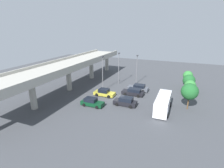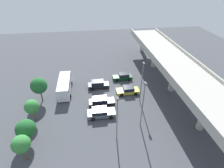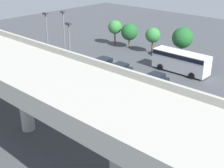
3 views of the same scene
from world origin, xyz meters
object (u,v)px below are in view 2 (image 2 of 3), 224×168
object	(u,v)px
parked_car_1	(98,85)
tree_front_left	(39,86)
parked_car_3	(101,101)
parked_car_0	(123,77)
parked_car_4	(101,113)
tree_front_far_right	(21,144)
tree_front_centre	(32,107)
parked_car_2	(128,90)
shuttle_bus	(65,85)
lamp_post_by_overpass	(143,102)
lamp_post_mid_lot	(142,80)
lamp_post_near_aisle	(117,116)
tree_front_right	(26,129)

from	to	relation	value
parked_car_1	tree_front_left	world-z (taller)	tree_front_left
parked_car_1	parked_car_3	size ratio (longest dim) A/B	0.92
parked_car_0	parked_car_4	world-z (taller)	same
parked_car_0	tree_front_far_right	size ratio (longest dim) A/B	1.04
tree_front_centre	parked_car_2	bearing A→B (deg)	107.27
shuttle_bus	lamp_post_by_overpass	world-z (taller)	lamp_post_by_overpass
lamp_post_mid_lot	lamp_post_by_overpass	world-z (taller)	lamp_post_by_overpass
lamp_post_near_aisle	tree_front_far_right	bearing A→B (deg)	-81.71
lamp_post_by_overpass	tree_front_left	distance (m)	19.28
tree_front_left	tree_front_right	world-z (taller)	tree_front_left
shuttle_bus	tree_front_left	distance (m)	5.16
parked_car_4	parked_car_0	bearing A→B (deg)	61.91
lamp_post_near_aisle	tree_front_centre	xyz separation A→B (m)	(-5.70, -12.91, -1.58)
parked_car_0	parked_car_3	bearing A→B (deg)	55.35
parked_car_2	parked_car_4	bearing A→B (deg)	44.16
tree_front_centre	tree_front_far_right	size ratio (longest dim) A/B	0.96
tree_front_centre	lamp_post_mid_lot	bearing A→B (deg)	97.56
parked_car_0	parked_car_2	world-z (taller)	parked_car_0
lamp_post_near_aisle	lamp_post_mid_lot	xyz separation A→B (m)	(-8.20, 5.91, 0.30)
parked_car_0	tree_front_right	distance (m)	23.01
tree_front_centre	tree_front_right	world-z (taller)	tree_front_centre
parked_car_4	tree_front_centre	xyz separation A→B (m)	(-0.60, -11.01, 2.16)
parked_car_1	lamp_post_mid_lot	size ratio (longest dim) A/B	0.54
parked_car_4	tree_front_far_right	distance (m)	12.82
lamp_post_near_aisle	tree_front_left	distance (m)	16.88
parked_car_4	tree_front_left	bearing A→B (deg)	151.38
parked_car_2	lamp_post_mid_lot	size ratio (longest dim) A/B	0.56
tree_front_right	tree_front_far_right	xyz separation A→B (m)	(2.94, 0.29, 0.39)
parked_car_2	tree_front_right	distance (m)	19.70
lamp_post_near_aisle	parked_car_1	bearing A→B (deg)	-173.23
parked_car_1	tree_front_centre	distance (m)	14.10
tree_front_right	lamp_post_by_overpass	bearing A→B (deg)	92.97
parked_car_0	tree_front_far_right	bearing A→B (deg)	47.81
lamp_post_by_overpass	tree_front_right	distance (m)	17.14
parked_car_1	tree_front_right	distance (m)	17.03
parked_car_0	tree_front_right	xyz separation A→B (m)	(15.44, -16.95, 1.97)
lamp_post_near_aisle	tree_front_centre	distance (m)	14.20
parked_car_1	parked_car_4	world-z (taller)	parked_car_1
parked_car_0	tree_front_right	world-z (taller)	tree_front_right
tree_front_far_right	tree_front_left	bearing A→B (deg)	-178.65
parked_car_2	tree_front_right	xyz separation A→B (m)	(9.89, -16.93, 1.97)
tree_front_centre	tree_front_right	size ratio (longest dim) A/B	1.00
tree_front_left	tree_front_right	distance (m)	9.92
shuttle_bus	tree_front_centre	world-z (taller)	tree_front_centre
lamp_post_mid_lot	tree_front_left	size ratio (longest dim) A/B	1.65
parked_car_0	tree_front_centre	size ratio (longest dim) A/B	1.08
lamp_post_near_aisle	parked_car_0	bearing A→B (deg)	165.70
parked_car_0	lamp_post_by_overpass	xyz separation A→B (m)	(14.56, 0.03, 4.09)
parked_car_0	lamp_post_near_aisle	bearing A→B (deg)	75.70
shuttle_bus	lamp_post_near_aisle	bearing A→B (deg)	-147.48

